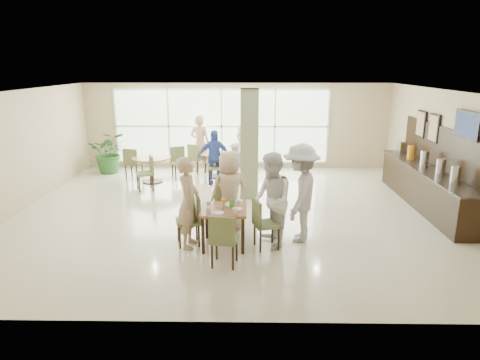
{
  "coord_description": "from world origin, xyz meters",
  "views": [
    {
      "loc": [
        0.34,
        -9.57,
        3.36
      ],
      "look_at": [
        0.2,
        -1.2,
        1.1
      ],
      "focal_mm": 32.0,
      "sensor_mm": 36.0,
      "label": 1
    }
  ],
  "objects_px": {
    "adult_a": "(214,157)",
    "adult_b": "(243,152)",
    "round_table_left": "(152,163)",
    "round_table_right": "(219,158)",
    "potted_plant": "(110,152)",
    "teen_far": "(229,191)",
    "teen_left": "(189,202)",
    "teen_standing": "(301,193)",
    "adult_standing": "(200,144)",
    "main_table": "(224,214)",
    "buffet_counter": "(426,184)",
    "teen_right": "(271,200)"
  },
  "relations": [
    {
      "from": "main_table",
      "to": "buffet_counter",
      "type": "height_order",
      "value": "buffet_counter"
    },
    {
      "from": "potted_plant",
      "to": "teen_standing",
      "type": "height_order",
      "value": "teen_standing"
    },
    {
      "from": "potted_plant",
      "to": "teen_far",
      "type": "height_order",
      "value": "teen_far"
    },
    {
      "from": "teen_far",
      "to": "teen_left",
      "type": "bearing_deg",
      "value": 26.31
    },
    {
      "from": "potted_plant",
      "to": "teen_left",
      "type": "xyz_separation_m",
      "value": [
        3.3,
        -5.75,
        0.21
      ]
    },
    {
      "from": "main_table",
      "to": "teen_far",
      "type": "relative_size",
      "value": 0.51
    },
    {
      "from": "teen_left",
      "to": "adult_standing",
      "type": "xyz_separation_m",
      "value": [
        -0.41,
        5.89,
        0.05
      ]
    },
    {
      "from": "main_table",
      "to": "teen_far",
      "type": "distance_m",
      "value": 0.89
    },
    {
      "from": "round_table_right",
      "to": "adult_standing",
      "type": "bearing_deg",
      "value": 136.91
    },
    {
      "from": "teen_left",
      "to": "adult_b",
      "type": "xyz_separation_m",
      "value": [
        0.98,
        5.28,
        -0.08
      ]
    },
    {
      "from": "buffet_counter",
      "to": "potted_plant",
      "type": "bearing_deg",
      "value": 159.64
    },
    {
      "from": "main_table",
      "to": "round_table_right",
      "type": "distance_m",
      "value": 5.28
    },
    {
      "from": "main_table",
      "to": "round_table_left",
      "type": "xyz_separation_m",
      "value": [
        -2.37,
        4.59,
        -0.06
      ]
    },
    {
      "from": "teen_left",
      "to": "teen_right",
      "type": "bearing_deg",
      "value": -83.29
    },
    {
      "from": "teen_left",
      "to": "potted_plant",
      "type": "bearing_deg",
      "value": 35.2
    },
    {
      "from": "main_table",
      "to": "potted_plant",
      "type": "height_order",
      "value": "potted_plant"
    },
    {
      "from": "main_table",
      "to": "teen_standing",
      "type": "relative_size",
      "value": 0.45
    },
    {
      "from": "teen_standing",
      "to": "teen_far",
      "type": "bearing_deg",
      "value": -95.0
    },
    {
      "from": "main_table",
      "to": "teen_standing",
      "type": "bearing_deg",
      "value": 12.31
    },
    {
      "from": "potted_plant",
      "to": "teen_right",
      "type": "relative_size",
      "value": 0.73
    },
    {
      "from": "round_table_left",
      "to": "adult_standing",
      "type": "height_order",
      "value": "adult_standing"
    },
    {
      "from": "teen_left",
      "to": "main_table",
      "type": "bearing_deg",
      "value": -82.44
    },
    {
      "from": "main_table",
      "to": "buffet_counter",
      "type": "relative_size",
      "value": 0.18
    },
    {
      "from": "round_table_right",
      "to": "teen_standing",
      "type": "bearing_deg",
      "value": -69.01
    },
    {
      "from": "buffet_counter",
      "to": "adult_b",
      "type": "distance_m",
      "value": 5.27
    },
    {
      "from": "main_table",
      "to": "round_table_left",
      "type": "height_order",
      "value": "same"
    },
    {
      "from": "teen_standing",
      "to": "adult_a",
      "type": "bearing_deg",
      "value": -137.95
    },
    {
      "from": "adult_b",
      "to": "adult_standing",
      "type": "relative_size",
      "value": 0.86
    },
    {
      "from": "round_table_left",
      "to": "teen_right",
      "type": "bearing_deg",
      "value": -54.51
    },
    {
      "from": "adult_b",
      "to": "adult_a",
      "type": "bearing_deg",
      "value": -68.03
    },
    {
      "from": "potted_plant",
      "to": "teen_standing",
      "type": "distance_m",
      "value": 7.66
    },
    {
      "from": "teen_left",
      "to": "teen_far",
      "type": "distance_m",
      "value": 1.15
    },
    {
      "from": "round_table_right",
      "to": "adult_a",
      "type": "height_order",
      "value": "adult_a"
    },
    {
      "from": "teen_left",
      "to": "adult_standing",
      "type": "relative_size",
      "value": 0.95
    },
    {
      "from": "round_table_left",
      "to": "round_table_right",
      "type": "bearing_deg",
      "value": 19.05
    },
    {
      "from": "main_table",
      "to": "potted_plant",
      "type": "xyz_separation_m",
      "value": [
        -3.96,
        5.72,
        0.02
      ]
    },
    {
      "from": "adult_standing",
      "to": "adult_a",
      "type": "bearing_deg",
      "value": 130.97
    },
    {
      "from": "adult_b",
      "to": "potted_plant",
      "type": "bearing_deg",
      "value": -117.42
    },
    {
      "from": "adult_a",
      "to": "adult_b",
      "type": "distance_m",
      "value": 1.16
    },
    {
      "from": "teen_standing",
      "to": "adult_standing",
      "type": "xyz_separation_m",
      "value": [
        -2.54,
        5.54,
        -0.04
      ]
    },
    {
      "from": "round_table_right",
      "to": "potted_plant",
      "type": "distance_m",
      "value": 3.57
    },
    {
      "from": "teen_left",
      "to": "teen_standing",
      "type": "xyz_separation_m",
      "value": [
        2.13,
        0.35,
        0.09
      ]
    },
    {
      "from": "potted_plant",
      "to": "teen_right",
      "type": "xyz_separation_m",
      "value": [
        4.85,
        -5.71,
        0.24
      ]
    },
    {
      "from": "main_table",
      "to": "adult_b",
      "type": "distance_m",
      "value": 5.27
    },
    {
      "from": "buffet_counter",
      "to": "teen_left",
      "type": "bearing_deg",
      "value": -155.36
    },
    {
      "from": "teen_right",
      "to": "adult_a",
      "type": "height_order",
      "value": "teen_right"
    },
    {
      "from": "teen_far",
      "to": "adult_b",
      "type": "distance_m",
      "value": 4.39
    },
    {
      "from": "adult_b",
      "to": "teen_far",
      "type": "bearing_deg",
      "value": -24.57
    },
    {
      "from": "round_table_right",
      "to": "adult_b",
      "type": "relative_size",
      "value": 0.75
    },
    {
      "from": "round_table_right",
      "to": "buffet_counter",
      "type": "relative_size",
      "value": 0.25
    }
  ]
}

